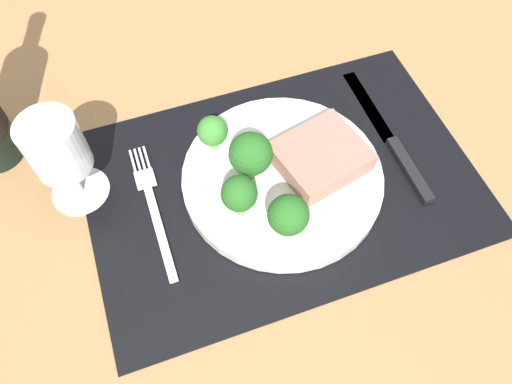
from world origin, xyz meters
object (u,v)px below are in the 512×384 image
object	(u,v)px
steak	(320,156)
wine_glass	(58,151)
plate	(282,178)
fork	(153,208)
knife	(393,143)

from	to	relation	value
steak	wine_glass	distance (cm)	30.03
steak	plate	bearing A→B (deg)	-178.34
steak	wine_glass	bearing A→B (deg)	166.53
steak	wine_glass	world-z (taller)	wine_glass
fork	wine_glass	size ratio (longest dim) A/B	1.49
plate	wine_glass	xyz separation A→B (cm)	(-23.90, 7.03, 7.35)
steak	knife	xyz separation A→B (cm)	(10.79, 0.39, -2.68)
steak	fork	xyz separation A→B (cm)	(-20.87, 1.28, -2.73)
fork	wine_glass	bearing A→B (deg)	141.47
fork	knife	world-z (taller)	knife
plate	knife	xyz separation A→B (cm)	(15.66, 0.53, -0.50)
fork	steak	bearing A→B (deg)	-6.66
plate	wine_glass	size ratio (longest dim) A/B	1.91
plate	knife	distance (cm)	15.67
plate	steak	size ratio (longest dim) A/B	2.44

